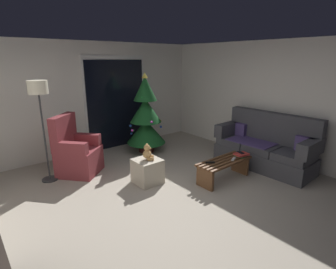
% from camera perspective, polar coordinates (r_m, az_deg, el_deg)
% --- Properties ---
extents(ground_plane, '(7.00, 7.00, 0.00)m').
position_cam_1_polar(ground_plane, '(4.21, 1.90, -14.28)').
color(ground_plane, '#9E9384').
extents(wall_back, '(5.72, 0.12, 2.50)m').
position_cam_1_polar(wall_back, '(6.32, -16.77, 7.47)').
color(wall_back, silver).
rests_on(wall_back, ground).
extents(wall_right, '(0.12, 6.00, 2.50)m').
position_cam_1_polar(wall_right, '(5.99, 23.20, 6.41)').
color(wall_right, silver).
rests_on(wall_right, ground).
extents(patio_door_frame, '(1.60, 0.02, 2.20)m').
position_cam_1_polar(patio_door_frame, '(6.55, -11.12, 6.81)').
color(patio_door_frame, silver).
rests_on(patio_door_frame, ground).
extents(patio_door_glass, '(1.50, 0.02, 2.10)m').
position_cam_1_polar(patio_door_glass, '(6.55, -11.03, 6.36)').
color(patio_door_glass, black).
rests_on(patio_door_glass, ground).
extents(couch, '(0.84, 1.96, 1.08)m').
position_cam_1_polar(couch, '(5.69, 20.28, -2.61)').
color(couch, '#3D3D42').
rests_on(couch, ground).
extents(coffee_table, '(1.10, 0.40, 0.38)m').
position_cam_1_polar(coffee_table, '(4.88, 11.99, -6.83)').
color(coffee_table, brown).
rests_on(coffee_table, ground).
extents(remote_silver, '(0.16, 0.10, 0.02)m').
position_cam_1_polar(remote_silver, '(4.88, 13.98, -5.20)').
color(remote_silver, '#ADADB2').
rests_on(remote_silver, coffee_table).
extents(remote_black, '(0.15, 0.13, 0.02)m').
position_cam_1_polar(remote_black, '(4.66, 9.10, -5.97)').
color(remote_black, black).
rests_on(remote_black, coffee_table).
extents(book_stack, '(0.27, 0.22, 0.07)m').
position_cam_1_polar(book_stack, '(5.07, 15.53, -4.23)').
color(book_stack, '#337042').
rests_on(book_stack, coffee_table).
extents(cell_phone, '(0.11, 0.16, 0.01)m').
position_cam_1_polar(cell_phone, '(5.07, 15.44, -3.77)').
color(cell_phone, black).
rests_on(cell_phone, book_stack).
extents(christmas_tree, '(0.90, 0.90, 1.83)m').
position_cam_1_polar(christmas_tree, '(6.10, -4.84, 3.65)').
color(christmas_tree, '#4C1E19').
rests_on(christmas_tree, ground).
extents(armchair, '(0.97, 0.97, 1.13)m').
position_cam_1_polar(armchair, '(5.29, -19.20, -3.85)').
color(armchair, maroon).
rests_on(armchair, ground).
extents(floor_lamp, '(0.32, 0.32, 1.78)m').
position_cam_1_polar(floor_lamp, '(4.92, -26.11, 7.23)').
color(floor_lamp, '#2D2D30').
rests_on(floor_lamp, ground).
extents(ottoman, '(0.44, 0.44, 0.44)m').
position_cam_1_polar(ottoman, '(4.70, -4.46, -7.89)').
color(ottoman, '#B2A893').
rests_on(ottoman, ground).
extents(teddy_bear_honey, '(0.22, 0.21, 0.29)m').
position_cam_1_polar(teddy_bear_honey, '(4.58, -4.42, -4.01)').
color(teddy_bear_honey, tan).
rests_on(teddy_bear_honey, ottoman).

